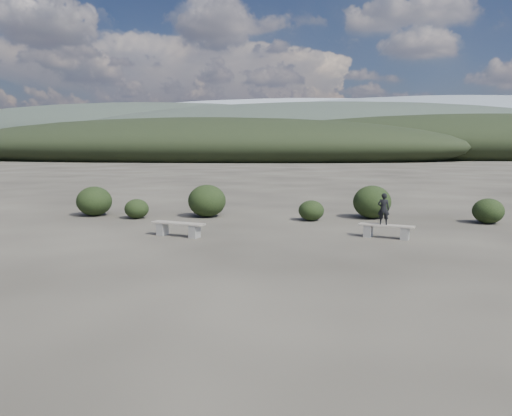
# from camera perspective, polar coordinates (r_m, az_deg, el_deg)

# --- Properties ---
(ground) EXTENTS (1200.00, 1200.00, 0.00)m
(ground) POSITION_cam_1_polar(r_m,az_deg,el_deg) (11.88, -3.21, -7.35)
(ground) COLOR #2C2822
(ground) RESTS_ON ground
(bench_left) EXTENTS (1.90, 0.88, 0.47)m
(bench_left) POSITION_cam_1_polar(r_m,az_deg,el_deg) (16.58, -8.89, -2.27)
(bench_left) COLOR gray
(bench_left) RESTS_ON ground
(bench_right) EXTENTS (1.79, 0.87, 0.44)m
(bench_right) POSITION_cam_1_polar(r_m,az_deg,el_deg) (16.61, 14.66, -2.46)
(bench_right) COLOR gray
(bench_right) RESTS_ON ground
(seated_person) EXTENTS (0.39, 0.28, 1.03)m
(seated_person) POSITION_cam_1_polar(r_m,az_deg,el_deg) (16.54, 14.37, -0.09)
(seated_person) COLOR black
(seated_person) RESTS_ON bench_right
(shrub_a) EXTENTS (0.98, 0.98, 0.80)m
(shrub_a) POSITION_cam_1_polar(r_m,az_deg,el_deg) (20.99, -13.48, -0.09)
(shrub_a) COLOR black
(shrub_a) RESTS_ON ground
(shrub_b) EXTENTS (1.58, 1.58, 1.35)m
(shrub_b) POSITION_cam_1_polar(r_m,az_deg,el_deg) (20.95, -5.62, 0.82)
(shrub_b) COLOR black
(shrub_b) RESTS_ON ground
(shrub_c) EXTENTS (1.02, 1.02, 0.81)m
(shrub_c) POSITION_cam_1_polar(r_m,az_deg,el_deg) (19.95, 6.33, -0.29)
(shrub_c) COLOR black
(shrub_c) RESTS_ON ground
(shrub_d) EXTENTS (1.55, 1.55, 1.35)m
(shrub_d) POSITION_cam_1_polar(r_m,az_deg,el_deg) (21.00, 13.13, 0.68)
(shrub_d) COLOR black
(shrub_d) RESTS_ON ground
(shrub_e) EXTENTS (1.16, 1.16, 0.97)m
(shrub_e) POSITION_cam_1_polar(r_m,az_deg,el_deg) (21.06, 25.01, -0.31)
(shrub_e) COLOR black
(shrub_e) RESTS_ON ground
(shrub_f) EXTENTS (1.48, 1.48, 1.25)m
(shrub_f) POSITION_cam_1_polar(r_m,az_deg,el_deg) (22.29, -18.00, 0.75)
(shrub_f) COLOR black
(shrub_f) RESTS_ON ground
(mountain_ridges) EXTENTS (500.00, 400.00, 56.00)m
(mountain_ridges) POSITION_cam_1_polar(r_m,az_deg,el_deg) (350.56, 6.49, 8.37)
(mountain_ridges) COLOR black
(mountain_ridges) RESTS_ON ground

